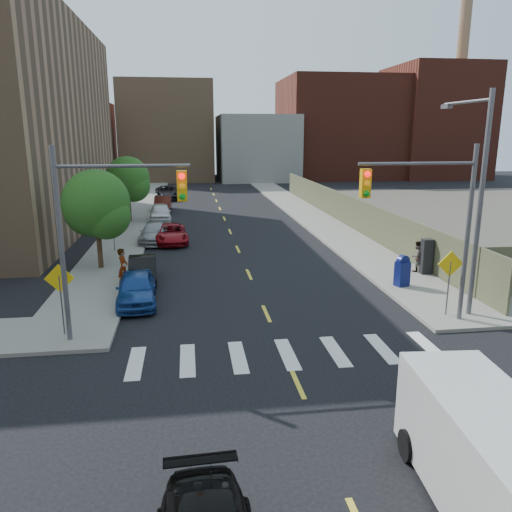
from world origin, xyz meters
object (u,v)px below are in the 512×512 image
object	(u,v)px
parked_car_black	(143,270)
mailbox	(402,271)
parked_car_blue	(136,288)
parked_car_grey	(167,193)
cargo_van	(484,451)
parked_car_white	(160,213)
parked_car_red	(171,234)
payphone	(426,256)
parked_car_maroon	(163,204)
parked_car_silver	(154,233)
pedestrian_west	(123,268)
pedestrian_east	(417,256)

from	to	relation	value
parked_car_black	mailbox	distance (m)	12.87
parked_car_blue	parked_car_black	distance (m)	3.32
parked_car_grey	cargo_van	xyz separation A→B (m)	(8.09, -49.56, 0.46)
parked_car_blue	parked_car_white	bearing A→B (deg)	86.24
parked_car_black	parked_car_red	size ratio (longest dim) A/B	0.84
parked_car_red	payphone	size ratio (longest dim) A/B	2.52
parked_car_maroon	mailbox	world-z (taller)	mailbox
payphone	parked_car_silver	bearing A→B (deg)	145.58
parked_car_white	pedestrian_west	distance (m)	19.23
parked_car_blue	parked_car_grey	world-z (taller)	parked_car_grey
parked_car_maroon	payphone	size ratio (longest dim) A/B	2.44
parked_car_silver	parked_car_maroon	size ratio (longest dim) A/B	1.02
parked_car_black	parked_car_red	xyz separation A→B (m)	(1.15, 9.19, 0.01)
parked_car_red	payphone	bearing A→B (deg)	-41.18
parked_car_black	mailbox	xyz separation A→B (m)	(12.55, -2.82, 0.25)
parked_car_red	parked_car_maroon	world-z (taller)	parked_car_maroon
pedestrian_east	parked_car_blue	bearing A→B (deg)	-1.41
parked_car_blue	pedestrian_west	xyz separation A→B (m)	(-0.80, 2.14, 0.39)
pedestrian_east	parked_car_black	bearing A→B (deg)	-14.49
parked_car_white	mailbox	size ratio (longest dim) A/B	2.91
pedestrian_west	mailbox	bearing A→B (deg)	-89.39
pedestrian_west	payphone	bearing A→B (deg)	-81.41
parked_car_blue	parked_car_black	size ratio (longest dim) A/B	1.07
parked_car_black	parked_car_maroon	distance (m)	23.27
parked_car_black	cargo_van	xyz separation A→B (m)	(8.09, -16.83, 0.57)
parked_car_blue	parked_car_red	distance (m)	12.57
parked_car_silver	pedestrian_east	world-z (taller)	pedestrian_east
parked_car_black	cargo_van	distance (m)	18.68
parked_car_black	parked_car_white	bearing A→B (deg)	86.21
parked_car_black	payphone	xyz separation A→B (m)	(14.70, -0.92, 0.43)
parked_car_red	parked_car_maroon	size ratio (longest dim) A/B	1.03
parked_car_white	pedestrian_west	bearing A→B (deg)	-95.35
parked_car_blue	parked_car_silver	xyz separation A→B (m)	(0.00, 12.88, -0.04)
cargo_van	pedestrian_west	world-z (taller)	cargo_van
parked_car_red	parked_car_maroon	bearing A→B (deg)	90.20
parked_car_white	parked_car_maroon	world-z (taller)	parked_car_white
cargo_van	pedestrian_east	distance (m)	17.55
parked_car_grey	cargo_van	distance (m)	50.22
parked_car_grey	pedestrian_east	size ratio (longest dim) A/B	3.29
pedestrian_west	parked_car_silver	bearing A→B (deg)	3.34
parked_car_grey	cargo_van	world-z (taller)	cargo_van
parked_car_black	payphone	bearing A→B (deg)	-7.36
cargo_van	pedestrian_east	xyz separation A→B (m)	(6.31, 16.37, -0.24)
parked_car_silver	mailbox	world-z (taller)	mailbox
parked_car_blue	pedestrian_east	world-z (taller)	pedestrian_east
parked_car_blue	payphone	world-z (taller)	payphone
parked_car_maroon	cargo_van	size ratio (longest dim) A/B	0.87
parked_car_white	parked_car_blue	bearing A→B (deg)	-92.97
payphone	pedestrian_west	world-z (taller)	pedestrian_west
parked_car_black	pedestrian_west	size ratio (longest dim) A/B	2.05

